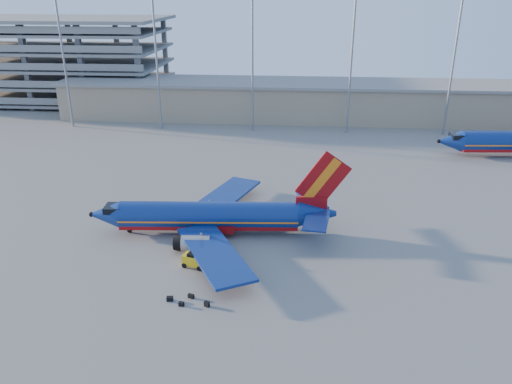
# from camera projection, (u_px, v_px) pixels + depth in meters

# --- Properties ---
(ground) EXTENTS (220.00, 220.00, 0.00)m
(ground) POSITION_uv_depth(u_px,v_px,m) (259.00, 225.00, 64.63)
(ground) COLOR slate
(ground) RESTS_ON ground
(terminal_building) EXTENTS (122.00, 16.00, 8.50)m
(terminal_building) POSITION_uv_depth(u_px,v_px,m) (322.00, 100.00, 115.69)
(terminal_building) COLOR gray
(terminal_building) RESTS_ON ground
(parking_garage) EXTENTS (62.00, 32.00, 21.40)m
(parking_garage) POSITION_uv_depth(u_px,v_px,m) (50.00, 55.00, 133.34)
(parking_garage) COLOR slate
(parking_garage) RESTS_ON ground
(light_mast_row) EXTENTS (101.60, 1.60, 28.65)m
(light_mast_row) POSITION_uv_depth(u_px,v_px,m) (302.00, 47.00, 100.01)
(light_mast_row) COLOR gray
(light_mast_row) RESTS_ON ground
(aircraft_main) EXTENTS (32.00, 30.71, 10.83)m
(aircraft_main) POSITION_uv_depth(u_px,v_px,m) (215.00, 216.00, 61.54)
(aircraft_main) COLOR navy
(aircraft_main) RESTS_ON ground
(baggage_tug) EXTENTS (2.73, 2.06, 1.75)m
(baggage_tug) POSITION_uv_depth(u_px,v_px,m) (194.00, 259.00, 54.55)
(baggage_tug) COLOR gold
(baggage_tug) RESTS_ON ground
(luggage_pile) EXTENTS (4.41, 1.84, 0.53)m
(luggage_pile) POSITION_uv_depth(u_px,v_px,m) (186.00, 301.00, 48.52)
(luggage_pile) COLOR black
(luggage_pile) RESTS_ON ground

